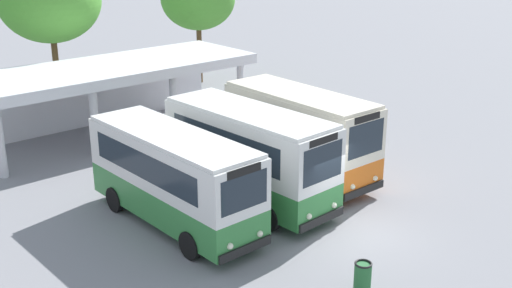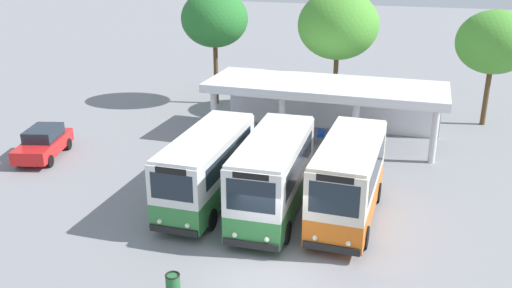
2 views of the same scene
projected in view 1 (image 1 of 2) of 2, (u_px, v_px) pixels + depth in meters
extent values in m
plane|color=gray|center=(352.00, 232.00, 20.84)|extent=(180.00, 180.00, 0.00)
cylinder|color=black|center=(241.00, 225.00, 20.34)|extent=(0.23, 0.90, 0.90)
cylinder|color=black|center=(190.00, 245.00, 19.08)|extent=(0.23, 0.90, 0.90)
cylinder|color=black|center=(163.00, 184.00, 23.49)|extent=(0.23, 0.90, 0.90)
cylinder|color=black|center=(115.00, 199.00, 22.23)|extent=(0.23, 0.90, 0.90)
cube|color=#337F3D|center=(174.00, 199.00, 21.13)|extent=(2.19, 7.24, 1.09)
cube|color=silver|center=(173.00, 161.00, 20.67)|extent=(2.19, 7.24, 1.64)
cube|color=silver|center=(171.00, 135.00, 20.38)|extent=(2.13, 7.02, 0.12)
cube|color=black|center=(245.00, 249.00, 18.70)|extent=(2.00, 0.12, 0.28)
cube|color=#1E2833|center=(244.00, 192.00, 18.13)|extent=(1.73, 0.07, 1.07)
cube|color=black|center=(244.00, 171.00, 17.91)|extent=(1.26, 0.07, 0.24)
cube|color=#1E2833|center=(196.00, 151.00, 21.38)|extent=(0.11, 5.77, 0.90)
cube|color=#1E2833|center=(143.00, 166.00, 20.07)|extent=(0.11, 5.77, 0.90)
sphere|color=#EAEACC|center=(260.00, 234.00, 18.97)|extent=(0.20, 0.20, 0.20)
sphere|color=#EAEACC|center=(230.00, 246.00, 18.24)|extent=(0.20, 0.20, 0.20)
cylinder|color=black|center=(313.00, 200.00, 22.21)|extent=(0.25, 0.91, 0.90)
cylinder|color=black|center=(269.00, 218.00, 20.84)|extent=(0.25, 0.91, 0.90)
cylinder|color=black|center=(232.00, 167.00, 25.16)|extent=(0.25, 0.91, 0.90)
cylinder|color=black|center=(190.00, 181.00, 23.79)|extent=(0.25, 0.91, 0.90)
cube|color=#337F3D|center=(249.00, 178.00, 22.84)|extent=(2.48, 7.00, 1.10)
cube|color=silver|center=(249.00, 139.00, 22.34)|extent=(2.48, 7.00, 1.88)
cube|color=silver|center=(249.00, 112.00, 22.01)|extent=(2.41, 6.79, 0.12)
cube|color=black|center=(322.00, 219.00, 20.57)|extent=(2.11, 0.18, 0.28)
cube|color=#1E2833|center=(323.00, 163.00, 19.96)|extent=(1.82, 0.12, 1.22)
cube|color=black|center=(323.00, 140.00, 19.70)|extent=(1.33, 0.10, 0.24)
cube|color=#1E2833|center=(269.00, 130.00, 23.10)|extent=(0.25, 5.53, 1.03)
cube|color=#1E2833|center=(223.00, 144.00, 21.68)|extent=(0.25, 5.53, 1.03)
sphere|color=#EAEACC|center=(334.00, 205.00, 20.87)|extent=(0.20, 0.20, 0.20)
sphere|color=#EAEACC|center=(309.00, 216.00, 20.08)|extent=(0.20, 0.20, 0.20)
cylinder|color=black|center=(356.00, 175.00, 24.41)|extent=(0.24, 0.90, 0.90)
cylinder|color=black|center=(317.00, 189.00, 23.12)|extent=(0.24, 0.90, 0.90)
cylinder|color=black|center=(283.00, 147.00, 27.42)|extent=(0.24, 0.90, 0.90)
cylinder|color=black|center=(245.00, 158.00, 26.13)|extent=(0.24, 0.90, 0.90)
cube|color=orange|center=(299.00, 155.00, 25.11)|extent=(2.33, 6.76, 1.11)
cube|color=beige|center=(300.00, 119.00, 24.61)|extent=(2.33, 6.76, 1.86)
cube|color=beige|center=(300.00, 94.00, 24.28)|extent=(2.26, 6.55, 0.12)
cube|color=black|center=(364.00, 190.00, 22.80)|extent=(2.11, 0.14, 0.28)
cube|color=#1E2833|center=(366.00, 139.00, 22.18)|extent=(1.82, 0.08, 1.21)
cube|color=black|center=(367.00, 118.00, 21.93)|extent=(1.33, 0.07, 0.24)
cube|color=#1E2833|center=(318.00, 112.00, 25.34)|extent=(0.13, 5.37, 1.03)
cube|color=#1E2833|center=(277.00, 122.00, 24.00)|extent=(0.13, 5.37, 1.03)
sphere|color=#EAEACC|center=(375.00, 178.00, 23.07)|extent=(0.20, 0.20, 0.20)
sphere|color=#EAEACC|center=(352.00, 187.00, 22.33)|extent=(0.20, 0.20, 0.20)
cylinder|color=silver|center=(95.00, 119.00, 27.37)|extent=(0.36, 0.36, 3.20)
cylinder|color=silver|center=(174.00, 102.00, 29.91)|extent=(0.36, 0.36, 3.20)
cylinder|color=silver|center=(240.00, 88.00, 32.45)|extent=(0.36, 0.36, 3.20)
cube|color=white|center=(94.00, 93.00, 31.52)|extent=(13.11, 0.20, 3.20)
cube|color=white|center=(112.00, 67.00, 29.44)|extent=(13.61, 4.94, 0.20)
cube|color=white|center=(140.00, 81.00, 27.80)|extent=(13.61, 0.10, 0.28)
cylinder|color=slate|center=(108.00, 140.00, 28.95)|extent=(0.03, 0.03, 0.44)
cylinder|color=slate|center=(101.00, 142.00, 28.74)|extent=(0.03, 0.03, 0.44)
cylinder|color=slate|center=(105.00, 138.00, 29.20)|extent=(0.03, 0.03, 0.44)
cylinder|color=slate|center=(98.00, 140.00, 28.99)|extent=(0.03, 0.03, 0.44)
cube|color=#1E4CB2|center=(103.00, 135.00, 28.89)|extent=(0.44, 0.44, 0.04)
cube|color=#1E4CB2|center=(100.00, 130.00, 28.97)|extent=(0.44, 0.04, 0.40)
cylinder|color=slate|center=(120.00, 137.00, 29.39)|extent=(0.03, 0.03, 0.44)
cylinder|color=slate|center=(113.00, 139.00, 29.17)|extent=(0.03, 0.03, 0.44)
cylinder|color=slate|center=(116.00, 135.00, 29.64)|extent=(0.03, 0.03, 0.44)
cylinder|color=slate|center=(110.00, 137.00, 29.42)|extent=(0.03, 0.03, 0.44)
cube|color=#1E4CB2|center=(114.00, 132.00, 29.33)|extent=(0.44, 0.44, 0.04)
cube|color=#1E4CB2|center=(112.00, 127.00, 29.40)|extent=(0.44, 0.04, 0.40)
cylinder|color=slate|center=(131.00, 134.00, 29.83)|extent=(0.03, 0.03, 0.44)
cylinder|color=slate|center=(125.00, 135.00, 29.61)|extent=(0.03, 0.03, 0.44)
cylinder|color=slate|center=(128.00, 132.00, 30.08)|extent=(0.03, 0.03, 0.44)
cylinder|color=slate|center=(121.00, 134.00, 29.87)|extent=(0.03, 0.03, 0.44)
cube|color=#1E4CB2|center=(126.00, 129.00, 29.77)|extent=(0.44, 0.44, 0.04)
cube|color=#1E4CB2|center=(124.00, 124.00, 29.84)|extent=(0.44, 0.04, 0.40)
cylinder|color=brown|center=(57.00, 75.00, 33.64)|extent=(0.32, 0.32, 3.96)
cylinder|color=brown|center=(200.00, 55.00, 39.79)|extent=(0.32, 0.32, 3.55)
cylinder|color=#266633|center=(363.00, 278.00, 17.37)|extent=(0.48, 0.48, 0.85)
torus|color=black|center=(363.00, 264.00, 17.23)|extent=(0.49, 0.49, 0.06)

